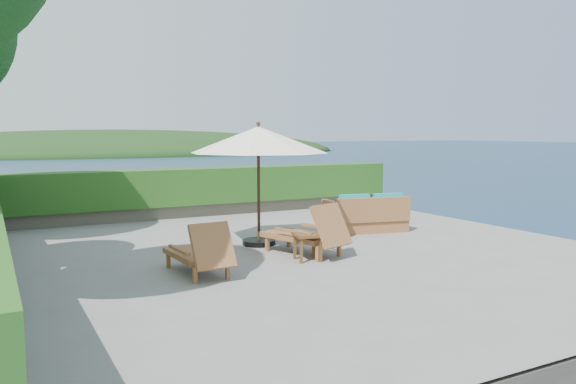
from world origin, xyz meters
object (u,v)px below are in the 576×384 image
patio_umbrella (258,141)px  lounge_left (200,252)px  lounge_right (309,233)px  wicker_loveseat (366,216)px  side_table (308,238)px

patio_umbrella → lounge_left: (-1.94, -1.84, -1.79)m
lounge_right → wicker_loveseat: 3.02m
side_table → wicker_loveseat: size_ratio=0.27×
lounge_left → wicker_loveseat: bearing=20.0°
side_table → lounge_right: bearing=57.3°
lounge_right → side_table: lounge_right is taller
lounge_left → side_table: (2.10, 0.09, 0.03)m
lounge_left → wicker_loveseat: 5.35m
side_table → lounge_left: bearing=-177.6°
wicker_loveseat → lounge_left: bearing=-145.1°
patio_umbrella → side_table: patio_umbrella is taller
lounge_right → wicker_loveseat: lounge_right is taller
lounge_right → side_table: (-0.26, -0.41, -0.01)m
patio_umbrella → lounge_right: 2.25m
lounge_left → side_table: lounge_left is taller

